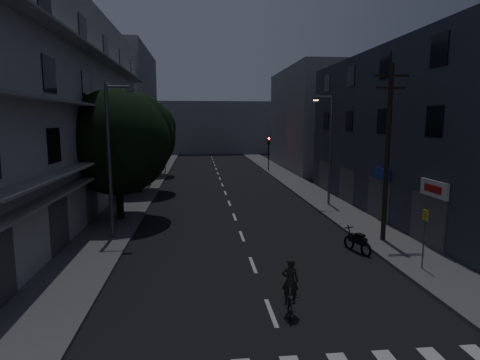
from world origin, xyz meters
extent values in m
plane|color=black|center=(0.00, 25.00, 0.00)|extent=(160.00, 160.00, 0.00)
cube|color=#565659|center=(-7.50, 25.00, 0.07)|extent=(3.00, 90.00, 0.15)
cube|color=#565659|center=(7.50, 25.00, 0.07)|extent=(3.00, 90.00, 0.15)
cube|color=beige|center=(0.00, 2.00, 0.01)|extent=(0.15, 2.00, 0.01)
cube|color=beige|center=(0.00, 6.50, 0.01)|extent=(0.15, 2.00, 0.01)
cube|color=beige|center=(0.00, 11.00, 0.01)|extent=(0.15, 2.00, 0.01)
cube|color=beige|center=(0.00, 15.50, 0.01)|extent=(0.15, 2.00, 0.01)
cube|color=beige|center=(0.00, 20.00, 0.01)|extent=(0.15, 2.00, 0.01)
cube|color=beige|center=(0.00, 24.50, 0.01)|extent=(0.15, 2.00, 0.01)
cube|color=beige|center=(0.00, 29.00, 0.01)|extent=(0.15, 2.00, 0.01)
cube|color=beige|center=(0.00, 33.50, 0.01)|extent=(0.15, 2.00, 0.01)
cube|color=beige|center=(0.00, 38.00, 0.01)|extent=(0.15, 2.00, 0.01)
cube|color=beige|center=(0.00, 42.50, 0.01)|extent=(0.15, 2.00, 0.01)
cube|color=beige|center=(0.00, 47.00, 0.01)|extent=(0.15, 2.00, 0.01)
cube|color=beige|center=(0.00, 51.50, 0.01)|extent=(0.15, 2.00, 0.01)
cube|color=beige|center=(0.00, 56.00, 0.01)|extent=(0.15, 2.00, 0.01)
cube|color=beige|center=(0.00, 60.50, 0.01)|extent=(0.15, 2.00, 0.01)
cube|color=#B1B1AC|center=(-12.00, 18.00, 7.00)|extent=(6.00, 36.00, 14.00)
cube|color=black|center=(-8.98, 9.00, 2.00)|extent=(0.06, 1.60, 1.60)
cube|color=black|center=(-8.98, 15.00, 2.00)|extent=(0.06, 1.60, 1.60)
cube|color=black|center=(-8.98, 21.00, 2.00)|extent=(0.06, 1.60, 1.60)
cube|color=black|center=(-8.98, 27.00, 2.00)|extent=(0.06, 1.60, 1.60)
cube|color=black|center=(-8.98, 33.00, 2.00)|extent=(0.06, 1.60, 1.60)
cube|color=black|center=(-8.98, 9.00, 5.20)|extent=(0.06, 1.60, 1.60)
cube|color=black|center=(-8.98, 15.00, 5.20)|extent=(0.06, 1.60, 1.60)
cube|color=black|center=(-8.98, 21.00, 5.20)|extent=(0.06, 1.60, 1.60)
cube|color=black|center=(-8.98, 27.00, 5.20)|extent=(0.06, 1.60, 1.60)
cube|color=black|center=(-8.98, 33.00, 5.20)|extent=(0.06, 1.60, 1.60)
cube|color=black|center=(-8.98, 9.00, 8.40)|extent=(0.06, 1.60, 1.60)
cube|color=black|center=(-8.98, 15.00, 8.40)|extent=(0.06, 1.60, 1.60)
cube|color=black|center=(-8.98, 21.00, 8.40)|extent=(0.06, 1.60, 1.60)
cube|color=black|center=(-8.98, 27.00, 8.40)|extent=(0.06, 1.60, 1.60)
cube|color=black|center=(-8.98, 33.00, 8.40)|extent=(0.06, 1.60, 1.60)
cube|color=black|center=(-8.98, 9.00, 11.60)|extent=(0.06, 1.60, 1.60)
cube|color=black|center=(-8.98, 15.00, 11.60)|extent=(0.06, 1.60, 1.60)
cube|color=black|center=(-8.98, 21.00, 11.60)|extent=(0.06, 1.60, 1.60)
cube|color=black|center=(-8.98, 27.00, 11.60)|extent=(0.06, 1.60, 1.60)
cube|color=black|center=(-8.98, 33.00, 11.60)|extent=(0.06, 1.60, 1.60)
cube|color=gray|center=(-8.50, 18.00, 4.00)|extent=(1.00, 32.40, 0.12)
cube|color=gray|center=(-8.50, 18.00, 7.20)|extent=(1.00, 32.40, 0.12)
cube|color=gray|center=(-8.50, 18.00, 10.40)|extent=(1.00, 32.40, 0.12)
cube|color=gray|center=(-8.60, 18.00, 3.10)|extent=(0.80, 32.40, 0.12)
cube|color=#424247|center=(-8.97, 9.00, 1.40)|extent=(0.06, 2.40, 2.40)
cube|color=#424247|center=(-8.97, 15.00, 1.40)|extent=(0.06, 2.40, 2.40)
cube|color=#424247|center=(-8.97, 21.00, 1.40)|extent=(0.06, 2.40, 2.40)
cube|color=#424247|center=(-8.97, 27.00, 1.40)|extent=(0.06, 2.40, 2.40)
cube|color=#424247|center=(-8.97, 33.00, 1.40)|extent=(0.06, 2.40, 2.40)
cube|color=#292E38|center=(12.00, 14.00, 5.50)|extent=(6.00, 28.00, 11.00)
cube|color=black|center=(8.98, 8.00, 6.30)|extent=(0.06, 1.40, 1.50)
cube|color=black|center=(8.98, 13.50, 6.30)|extent=(0.06, 1.40, 1.50)
cube|color=black|center=(8.98, 19.00, 6.30)|extent=(0.06, 1.40, 1.50)
cube|color=black|center=(8.98, 24.50, 6.30)|extent=(0.06, 1.40, 1.50)
cube|color=black|center=(8.98, 8.00, 9.60)|extent=(0.06, 1.40, 1.50)
cube|color=black|center=(8.98, 13.50, 9.60)|extent=(0.06, 1.40, 1.50)
cube|color=black|center=(8.98, 19.00, 9.60)|extent=(0.06, 1.40, 1.50)
cube|color=black|center=(8.98, 24.50, 9.60)|extent=(0.06, 1.40, 1.50)
cube|color=#424247|center=(8.97, 8.00, 1.40)|extent=(0.06, 3.00, 2.60)
cube|color=#424247|center=(8.97, 13.50, 1.40)|extent=(0.06, 3.00, 2.60)
cube|color=#424247|center=(8.97, 19.00, 1.40)|extent=(0.06, 3.00, 2.60)
cube|color=#424247|center=(8.97, 24.50, 1.40)|extent=(0.06, 3.00, 2.60)
cube|color=silver|center=(8.90, 7.50, 3.10)|extent=(0.12, 2.20, 0.80)
cube|color=#B21414|center=(8.82, 7.50, 3.10)|extent=(0.02, 1.40, 0.36)
cube|color=navy|center=(8.90, 13.00, 3.10)|extent=(0.12, 2.00, 0.70)
cube|color=slate|center=(-12.00, 48.00, 8.00)|extent=(6.00, 20.00, 16.00)
cube|color=slate|center=(12.00, 42.00, 6.50)|extent=(6.00, 20.00, 13.00)
cube|color=slate|center=(0.00, 70.00, 5.00)|extent=(24.00, 8.00, 10.00)
cylinder|color=black|center=(-7.34, 15.32, 2.35)|extent=(0.44, 0.44, 4.41)
sphere|color=black|center=(-7.34, 15.32, 5.00)|extent=(6.61, 6.61, 6.61)
sphere|color=black|center=(-6.35, 16.15, 5.82)|extent=(4.63, 4.63, 4.63)
sphere|color=black|center=(-8.17, 14.66, 5.49)|extent=(4.30, 4.30, 4.30)
cylinder|color=black|center=(-7.52, 25.11, 2.31)|extent=(0.44, 0.44, 4.32)
sphere|color=black|center=(-7.52, 25.11, 4.90)|extent=(6.50, 6.50, 6.50)
sphere|color=black|center=(-6.55, 25.93, 5.71)|extent=(4.55, 4.55, 4.55)
sphere|color=black|center=(-8.34, 24.46, 5.39)|extent=(4.23, 4.23, 4.23)
cylinder|color=black|center=(-7.64, 36.06, 1.95)|extent=(0.44, 0.44, 3.60)
sphere|color=black|center=(-7.64, 36.06, 4.11)|extent=(5.38, 5.38, 5.38)
sphere|color=black|center=(-6.83, 36.73, 4.79)|extent=(3.77, 3.77, 3.77)
sphere|color=black|center=(-8.31, 35.52, 4.52)|extent=(3.50, 3.50, 3.50)
cylinder|color=black|center=(6.54, 39.74, 1.75)|extent=(0.12, 0.12, 3.20)
cube|color=black|center=(6.54, 39.74, 3.80)|extent=(0.28, 0.22, 0.90)
sphere|color=#FF0C05|center=(6.54, 39.59, 4.13)|extent=(0.22, 0.22, 0.22)
sphere|color=#3F330C|center=(6.54, 39.59, 3.83)|extent=(0.22, 0.22, 0.22)
sphere|color=black|center=(6.54, 39.59, 3.53)|extent=(0.22, 0.22, 0.22)
cylinder|color=black|center=(-6.39, 39.04, 1.75)|extent=(0.12, 0.12, 3.20)
cube|color=black|center=(-6.39, 39.04, 3.80)|extent=(0.28, 0.22, 0.90)
sphere|color=black|center=(-6.39, 38.89, 4.13)|extent=(0.22, 0.22, 0.22)
sphere|color=#3F330C|center=(-6.39, 38.89, 3.83)|extent=(0.22, 0.22, 0.22)
sphere|color=#0CFF26|center=(-6.39, 38.89, 3.53)|extent=(0.22, 0.22, 0.22)
cylinder|color=#56575D|center=(-6.95, 11.01, 4.15)|extent=(0.18, 0.18, 8.00)
cylinder|color=#56575D|center=(-6.35, 11.01, 8.05)|extent=(1.20, 0.10, 0.10)
cube|color=#56575D|center=(-5.75, 11.01, 7.90)|extent=(0.45, 0.25, 0.18)
cube|color=#4C4C4C|center=(-5.75, 11.01, 7.80)|extent=(0.35, 0.18, 0.04)
cylinder|color=slate|center=(7.35, 18.28, 4.15)|extent=(0.18, 0.18, 8.00)
cylinder|color=slate|center=(6.75, 18.28, 8.05)|extent=(1.20, 0.10, 0.10)
cube|color=slate|center=(6.15, 18.28, 7.90)|extent=(0.45, 0.25, 0.18)
cube|color=#FFD88C|center=(6.15, 18.28, 7.80)|extent=(0.35, 0.18, 0.04)
cylinder|color=#5B5E63|center=(-7.03, 28.74, 4.15)|extent=(0.18, 0.18, 8.00)
cylinder|color=#5B5E63|center=(-6.43, 28.74, 8.05)|extent=(1.20, 0.10, 0.10)
cube|color=#5B5E63|center=(-5.83, 28.74, 7.90)|extent=(0.45, 0.25, 0.18)
cube|color=#4C4C4C|center=(-5.83, 28.74, 7.80)|extent=(0.35, 0.18, 0.04)
cylinder|color=black|center=(7.24, 9.11, 4.65)|extent=(0.24, 0.24, 9.00)
cube|color=black|center=(7.24, 9.11, 8.55)|extent=(1.80, 0.10, 0.10)
cube|color=black|center=(7.24, 9.11, 7.95)|extent=(1.50, 0.10, 0.10)
cylinder|color=#595B60|center=(7.01, 4.96, 1.40)|extent=(0.06, 0.06, 2.50)
cube|color=yellow|center=(7.01, 4.96, 2.45)|extent=(0.05, 0.35, 0.45)
torus|color=black|center=(5.48, 7.14, 0.30)|extent=(0.33, 0.72, 0.72)
torus|color=black|center=(5.09, 8.29, 0.30)|extent=(0.33, 0.72, 0.72)
cube|color=black|center=(5.29, 7.72, 0.63)|extent=(0.59, 1.14, 0.36)
cube|color=black|center=(5.33, 7.57, 0.89)|extent=(0.43, 0.53, 0.10)
cylinder|color=black|center=(5.11, 8.25, 0.76)|extent=(0.20, 0.44, 0.85)
cube|color=black|center=(5.08, 8.34, 1.07)|extent=(0.54, 0.21, 0.04)
imported|color=black|center=(0.58, 1.83, 0.40)|extent=(0.80, 1.59, 0.80)
imported|color=black|center=(0.58, 1.83, 1.16)|extent=(0.61, 0.46, 1.52)
camera|label=1|loc=(-2.34, -10.36, 6.33)|focal=30.00mm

